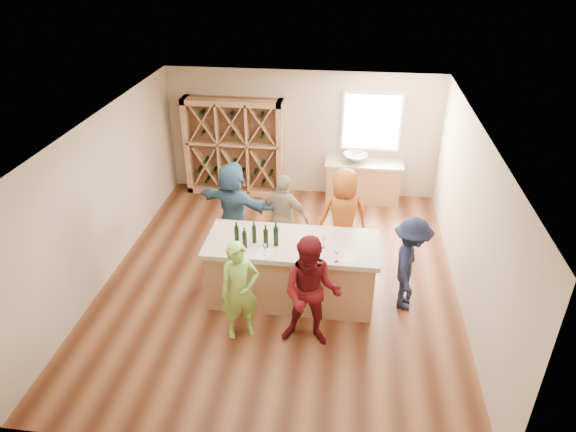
# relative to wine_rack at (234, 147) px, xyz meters

# --- Properties ---
(floor) EXTENTS (6.00, 7.00, 0.10)m
(floor) POSITION_rel_wine_rack_xyz_m (1.50, -3.27, -1.15)
(floor) COLOR brown
(floor) RESTS_ON ground
(ceiling) EXTENTS (6.00, 7.00, 0.10)m
(ceiling) POSITION_rel_wine_rack_xyz_m (1.50, -3.27, 1.75)
(ceiling) COLOR white
(ceiling) RESTS_ON ground
(wall_back) EXTENTS (6.00, 0.10, 2.80)m
(wall_back) POSITION_rel_wine_rack_xyz_m (1.50, 0.28, 0.30)
(wall_back) COLOR tan
(wall_back) RESTS_ON ground
(wall_front) EXTENTS (6.00, 0.10, 2.80)m
(wall_front) POSITION_rel_wine_rack_xyz_m (1.50, -6.82, 0.30)
(wall_front) COLOR tan
(wall_front) RESTS_ON ground
(wall_left) EXTENTS (0.10, 7.00, 2.80)m
(wall_left) POSITION_rel_wine_rack_xyz_m (-1.55, -3.27, 0.30)
(wall_left) COLOR tan
(wall_left) RESTS_ON ground
(wall_right) EXTENTS (0.10, 7.00, 2.80)m
(wall_right) POSITION_rel_wine_rack_xyz_m (4.55, -3.27, 0.30)
(wall_right) COLOR tan
(wall_right) RESTS_ON ground
(window_frame) EXTENTS (1.30, 0.06, 1.30)m
(window_frame) POSITION_rel_wine_rack_xyz_m (3.00, 0.20, 0.65)
(window_frame) COLOR white
(window_frame) RESTS_ON wall_back
(window_pane) EXTENTS (1.18, 0.01, 1.18)m
(window_pane) POSITION_rel_wine_rack_xyz_m (3.00, 0.17, 0.65)
(window_pane) COLOR white
(window_pane) RESTS_ON wall_back
(wine_rack) EXTENTS (2.20, 0.45, 2.20)m
(wine_rack) POSITION_rel_wine_rack_xyz_m (0.00, 0.00, 0.00)
(wine_rack) COLOR #AE7D53
(wine_rack) RESTS_ON floor
(back_counter_base) EXTENTS (1.60, 0.58, 0.86)m
(back_counter_base) POSITION_rel_wine_rack_xyz_m (2.90, -0.07, -0.67)
(back_counter_base) COLOR #AE7D53
(back_counter_base) RESTS_ON floor
(back_counter_top) EXTENTS (1.70, 0.62, 0.06)m
(back_counter_top) POSITION_rel_wine_rack_xyz_m (2.90, -0.07, -0.21)
(back_counter_top) COLOR #B6AA95
(back_counter_top) RESTS_ON back_counter_base
(sink) EXTENTS (0.54, 0.54, 0.19)m
(sink) POSITION_rel_wine_rack_xyz_m (2.70, -0.07, -0.09)
(sink) COLOR silver
(sink) RESTS_ON back_counter_top
(faucet) EXTENTS (0.02, 0.02, 0.30)m
(faucet) POSITION_rel_wine_rack_xyz_m (2.70, 0.11, -0.03)
(faucet) COLOR silver
(faucet) RESTS_ON back_counter_top
(tasting_counter_base) EXTENTS (2.60, 1.00, 1.00)m
(tasting_counter_base) POSITION_rel_wine_rack_xyz_m (1.75, -3.76, -0.60)
(tasting_counter_base) COLOR #AE7D53
(tasting_counter_base) RESTS_ON floor
(tasting_counter_top) EXTENTS (2.72, 1.12, 0.08)m
(tasting_counter_top) POSITION_rel_wine_rack_xyz_m (1.75, -3.76, -0.06)
(tasting_counter_top) COLOR #B6AA95
(tasting_counter_top) RESTS_ON tasting_counter_base
(wine_bottle_a) EXTENTS (0.09, 0.09, 0.30)m
(wine_bottle_a) POSITION_rel_wine_rack_xyz_m (0.91, -3.91, 0.13)
(wine_bottle_a) COLOR black
(wine_bottle_a) RESTS_ON tasting_counter_top
(wine_bottle_b) EXTENTS (0.08, 0.08, 0.28)m
(wine_bottle_b) POSITION_rel_wine_rack_xyz_m (1.05, -4.02, 0.12)
(wine_bottle_b) COLOR black
(wine_bottle_b) RESTS_ON tasting_counter_top
(wine_bottle_c) EXTENTS (0.08, 0.08, 0.28)m
(wine_bottle_c) POSITION_rel_wine_rack_xyz_m (1.17, -3.84, 0.12)
(wine_bottle_c) COLOR black
(wine_bottle_c) RESTS_ON tasting_counter_top
(wine_bottle_d) EXTENTS (0.10, 0.10, 0.31)m
(wine_bottle_d) POSITION_rel_wine_rack_xyz_m (1.37, -3.96, 0.13)
(wine_bottle_d) COLOR black
(wine_bottle_d) RESTS_ON tasting_counter_top
(wine_bottle_e) EXTENTS (0.08, 0.08, 0.32)m
(wine_bottle_e) POSITION_rel_wine_rack_xyz_m (1.52, -3.89, 0.14)
(wine_bottle_e) COLOR black
(wine_bottle_e) RESTS_ON tasting_counter_top
(wine_glass_a) EXTENTS (0.09, 0.09, 0.20)m
(wine_glass_a) POSITION_rel_wine_rack_xyz_m (1.40, -4.21, 0.08)
(wine_glass_a) COLOR white
(wine_glass_a) RESTS_ON tasting_counter_top
(wine_glass_b) EXTENTS (0.07, 0.07, 0.17)m
(wine_glass_b) POSITION_rel_wine_rack_xyz_m (1.95, -4.17, 0.06)
(wine_glass_b) COLOR white
(wine_glass_b) RESTS_ON tasting_counter_top
(wine_glass_c) EXTENTS (0.07, 0.07, 0.18)m
(wine_glass_c) POSITION_rel_wine_rack_xyz_m (2.46, -4.23, 0.07)
(wine_glass_c) COLOR white
(wine_glass_c) RESTS_ON tasting_counter_top
(wine_glass_d) EXTENTS (0.10, 0.10, 0.20)m
(wine_glass_d) POSITION_rel_wine_rack_xyz_m (2.25, -3.87, 0.08)
(wine_glass_d) COLOR white
(wine_glass_d) RESTS_ON tasting_counter_top
(tasting_menu_a) EXTENTS (0.29, 0.34, 0.00)m
(tasting_menu_a) POSITION_rel_wine_rack_xyz_m (1.37, -4.13, -0.02)
(tasting_menu_a) COLOR white
(tasting_menu_a) RESTS_ON tasting_counter_top
(tasting_menu_b) EXTENTS (0.28, 0.34, 0.00)m
(tasting_menu_b) POSITION_rel_wine_rack_xyz_m (2.04, -4.12, -0.02)
(tasting_menu_b) COLOR white
(tasting_menu_b) RESTS_ON tasting_counter_top
(tasting_menu_c) EXTENTS (0.27, 0.32, 0.00)m
(tasting_menu_c) POSITION_rel_wine_rack_xyz_m (2.66, -4.11, -0.02)
(tasting_menu_c) COLOR white
(tasting_menu_c) RESTS_ON tasting_counter_top
(person_near_left) EXTENTS (0.70, 0.63, 1.59)m
(person_near_left) POSITION_rel_wine_rack_xyz_m (1.11, -4.73, -0.30)
(person_near_left) COLOR #8CC64C
(person_near_left) RESTS_ON floor
(person_near_right) EXTENTS (0.88, 0.51, 1.77)m
(person_near_right) POSITION_rel_wine_rack_xyz_m (2.15, -4.77, -0.21)
(person_near_right) COLOR #590F14
(person_near_right) RESTS_ON floor
(person_server) EXTENTS (0.61, 1.09, 1.60)m
(person_server) POSITION_rel_wine_rack_xyz_m (3.60, -3.74, -0.30)
(person_server) COLOR #191E38
(person_server) RESTS_ON floor
(person_far_mid) EXTENTS (1.05, 0.74, 1.63)m
(person_far_mid) POSITION_rel_wine_rack_xyz_m (1.46, -2.52, -0.29)
(person_far_mid) COLOR gray
(person_far_mid) RESTS_ON floor
(person_far_right) EXTENTS (1.00, 0.78, 1.81)m
(person_far_right) POSITION_rel_wine_rack_xyz_m (2.52, -2.53, -0.20)
(person_far_right) COLOR #994C19
(person_far_right) RESTS_ON floor
(person_far_left) EXTENTS (1.73, 1.09, 1.75)m
(person_far_left) POSITION_rel_wine_rack_xyz_m (0.49, -2.36, -0.22)
(person_far_left) COLOR #335972
(person_far_left) RESTS_ON floor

